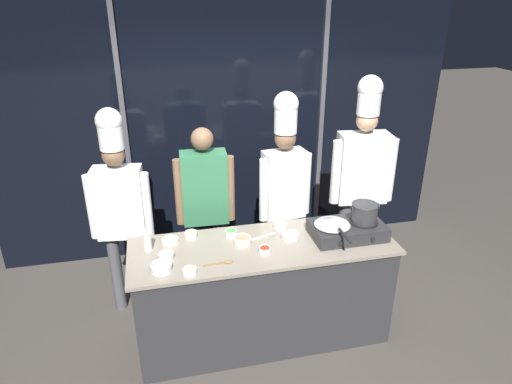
{
  "coord_description": "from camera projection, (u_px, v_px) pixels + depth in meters",
  "views": [
    {
      "loc": [
        -0.76,
        -3.03,
        2.78
      ],
      "look_at": [
        0.0,
        0.25,
        1.26
      ],
      "focal_mm": 32.0,
      "sensor_mm": 36.0,
      "label": 1
    }
  ],
  "objects": [
    {
      "name": "portable_stove",
      "position": [
        347.0,
        230.0,
        3.73
      ],
      "size": [
        0.59,
        0.38,
        0.12
      ],
      "color": "#28282B",
      "rests_on": "demo_counter"
    },
    {
      "name": "prep_bowl_garlic",
      "position": [
        170.0,
        240.0,
        3.64
      ],
      "size": [
        0.14,
        0.14,
        0.04
      ],
      "color": "white",
      "rests_on": "demo_counter"
    },
    {
      "name": "window_wall_back",
      "position": [
        227.0,
        133.0,
        4.88
      ],
      "size": [
        4.92,
        0.09,
        2.7
      ],
      "color": "black",
      "rests_on": "ground_plane"
    },
    {
      "name": "chef_head",
      "position": [
        119.0,
        200.0,
        3.89
      ],
      "size": [
        0.54,
        0.26,
        1.92
      ],
      "rotation": [
        0.0,
        0.0,
        3.01
      ],
      "color": "#4C4C51",
      "rests_on": "ground_plane"
    },
    {
      "name": "chef_sous",
      "position": [
        284.0,
        179.0,
        4.16
      ],
      "size": [
        0.5,
        0.25,
        1.98
      ],
      "rotation": [
        0.0,
        0.0,
        3.28
      ],
      "color": "#2D3856",
      "rests_on": "ground_plane"
    },
    {
      "name": "frying_pan",
      "position": [
        333.0,
        222.0,
        3.66
      ],
      "size": [
        0.29,
        0.5,
        0.05
      ],
      "color": "#ADAFB5",
      "rests_on": "portable_stove"
    },
    {
      "name": "prep_bowl_chicken",
      "position": [
        290.0,
        235.0,
        3.72
      ],
      "size": [
        0.15,
        0.15,
        0.04
      ],
      "color": "white",
      "rests_on": "demo_counter"
    },
    {
      "name": "prep_bowl_shrimp",
      "position": [
        190.0,
        271.0,
        3.25
      ],
      "size": [
        0.11,
        0.11,
        0.04
      ],
      "color": "white",
      "rests_on": "demo_counter"
    },
    {
      "name": "chef_line",
      "position": [
        362.0,
        168.0,
        4.4
      ],
      "size": [
        0.63,
        0.3,
        2.07
      ],
      "rotation": [
        0.0,
        0.0,
        3.03
      ],
      "color": "#4C4C51",
      "rests_on": "ground_plane"
    },
    {
      "name": "prep_bowl_scallions",
      "position": [
        231.0,
        233.0,
        3.74
      ],
      "size": [
        0.1,
        0.1,
        0.05
      ],
      "color": "white",
      "rests_on": "demo_counter"
    },
    {
      "name": "prep_bowl_noodles",
      "position": [
        280.0,
        225.0,
        3.88
      ],
      "size": [
        0.12,
        0.12,
        0.04
      ],
      "color": "white",
      "rests_on": "demo_counter"
    },
    {
      "name": "serving_spoon_slotted",
      "position": [
        224.0,
        262.0,
        3.38
      ],
      "size": [
        0.23,
        0.05,
        0.02
      ],
      "color": "olive",
      "rests_on": "demo_counter"
    },
    {
      "name": "squeeze_bottle_clear",
      "position": [
        147.0,
        240.0,
        3.51
      ],
      "size": [
        0.06,
        0.06,
        0.2
      ],
      "color": "white",
      "rests_on": "demo_counter"
    },
    {
      "name": "serving_spoon_solid",
      "position": [
        268.0,
        235.0,
        3.75
      ],
      "size": [
        0.24,
        0.09,
        0.02
      ],
      "color": "#B2B5BA",
      "rests_on": "demo_counter"
    },
    {
      "name": "prep_bowl_ginger",
      "position": [
        191.0,
        234.0,
        3.72
      ],
      "size": [
        0.1,
        0.1,
        0.05
      ],
      "color": "white",
      "rests_on": "demo_counter"
    },
    {
      "name": "prep_bowl_chili_flakes",
      "position": [
        265.0,
        250.0,
        3.5
      ],
      "size": [
        0.09,
        0.09,
        0.05
      ],
      "color": "white",
      "rests_on": "demo_counter"
    },
    {
      "name": "prep_bowl_onion",
      "position": [
        161.0,
        267.0,
        3.28
      ],
      "size": [
        0.16,
        0.16,
        0.06
      ],
      "color": "white",
      "rests_on": "demo_counter"
    },
    {
      "name": "prep_bowl_rice",
      "position": [
        166.0,
        256.0,
        3.42
      ],
      "size": [
        0.12,
        0.12,
        0.05
      ],
      "color": "white",
      "rests_on": "demo_counter"
    },
    {
      "name": "person_guest",
      "position": [
        205.0,
        199.0,
        4.1
      ],
      "size": [
        0.53,
        0.23,
        1.7
      ],
      "rotation": [
        0.0,
        0.0,
        3.09
      ],
      "color": "#4C4C51",
      "rests_on": "ground_plane"
    },
    {
      "name": "prep_bowl_mushrooms",
      "position": [
        242.0,
        240.0,
        3.63
      ],
      "size": [
        0.14,
        0.14,
        0.06
      ],
      "color": "white",
      "rests_on": "demo_counter"
    },
    {
      "name": "stock_pot",
      "position": [
        364.0,
        212.0,
        3.69
      ],
      "size": [
        0.24,
        0.21,
        0.15
      ],
      "color": "#333335",
      "rests_on": "portable_stove"
    },
    {
      "name": "demo_counter",
      "position": [
        263.0,
        291.0,
        3.81
      ],
      "size": [
        2.11,
        0.71,
        0.91
      ],
      "color": "#2D2D30",
      "rests_on": "ground_plane"
    },
    {
      "name": "ground_plane",
      "position": [
        262.0,
        334.0,
        4.0
      ],
      "size": [
        24.0,
        24.0,
        0.0
      ],
      "primitive_type": "plane",
      "color": "#47423D"
    }
  ]
}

